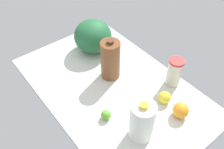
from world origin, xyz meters
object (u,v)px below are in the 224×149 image
lime_far_back (106,115)px  tumbler_cup (174,72)px  lemon_loose (165,97)px  chocolate_milk_jug (110,60)px  orange_beside_bowl (181,110)px  watermelon (93,36)px  milk_jug (142,121)px

lime_far_back → tumbler_cup: bearing=-95.4°
lime_far_back → lemon_loose: 34.48cm
chocolate_milk_jug → tumbler_cup: bearing=-138.8°
orange_beside_bowl → tumbler_cup: bearing=-38.7°
watermelon → orange_beside_bowl: 75.33cm
chocolate_milk_jug → milk_jug: chocolate_milk_jug is taller
tumbler_cup → lemon_loose: 17.07cm
milk_jug → orange_beside_bowl: size_ratio=2.81×
milk_jug → lime_far_back: bearing=21.3°
chocolate_milk_jug → orange_beside_bowl: size_ratio=3.12×
watermelon → milk_jug: bearing=163.2°
lime_far_back → milk_jug: bearing=-158.7°
tumbler_cup → orange_beside_bowl: (-18.81, 15.06, -4.82)cm
milk_jug → lemon_loose: milk_jug is taller
chocolate_milk_jug → lime_far_back: (-24.19, 22.03, -10.01)cm
chocolate_milk_jug → watermelon: size_ratio=1.07×
milk_jug → lime_far_back: milk_jug is taller
chocolate_milk_jug → watermelon: chocolate_milk_jug is taller
tumbler_cup → lime_far_back: bearing=84.6°
chocolate_milk_jug → tumbler_cup: 38.24cm
lemon_loose → watermelon: bearing=3.5°
lemon_loose → orange_beside_bowl: size_ratio=0.82×
milk_jug → watermelon: (70.48, -21.33, -0.19)cm
chocolate_milk_jug → lemon_loose: 38.23cm
chocolate_milk_jug → milk_jug: size_ratio=1.11×
lime_far_back → lemon_loose: size_ratio=0.76×
milk_jug → lime_far_back: (18.82, 7.32, -8.70)cm
tumbler_cup → lemon_loose: tumbler_cup is taller
milk_jug → lemon_loose: 27.42cm
chocolate_milk_jug → tumbler_cup: chocolate_milk_jug is taller
milk_jug → lemon_loose: (7.41, -25.21, -7.84)cm
tumbler_cup → lemon_loose: size_ratio=2.56×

